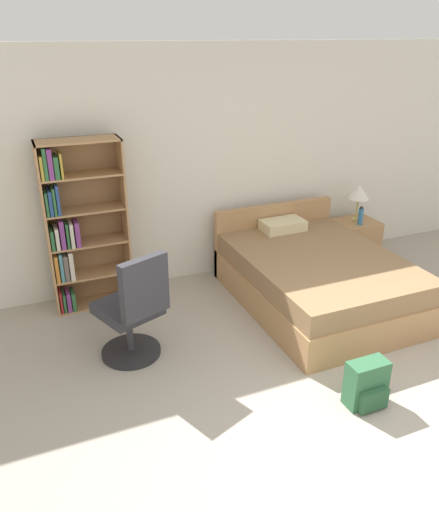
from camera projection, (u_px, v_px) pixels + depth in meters
The scene contains 9 objects.
ground_plane at pixel (392, 455), 3.45m from camera, with size 14.00×14.00×0.00m, color #A39989.
wall_back at pixel (215, 165), 5.63m from camera, with size 9.00×0.06×2.60m.
bookshelf at pixel (76, 227), 5.01m from camera, with size 0.80×0.32×1.76m.
bed at pixel (315, 277), 5.32m from camera, with size 1.52×2.07×0.82m.
office_chair at pixel (134, 312), 4.29m from camera, with size 0.63×0.69×1.04m.
nightstand at pixel (354, 240), 6.38m from camera, with size 0.51×0.47×0.50m.
table_lamp at pixel (359, 193), 6.17m from camera, with size 0.27×0.27×0.46m.
water_bottle at pixel (361, 216), 6.12m from camera, with size 0.06×0.06×0.23m.
backpack_green at pixel (367, 385), 3.86m from camera, with size 0.32×0.22×0.38m.
Camera 1 is at (-2.10, -1.92, 2.67)m, focal length 35.00 mm.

